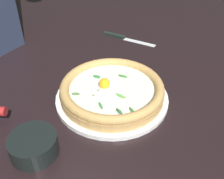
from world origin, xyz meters
name	(u,v)px	position (x,y,z in m)	size (l,w,h in m)	color
ground_plane	(104,98)	(0.00, 0.00, -0.01)	(2.40, 2.40, 0.03)	black
pizza_plate	(112,97)	(0.01, 0.03, 0.01)	(0.29, 0.29, 0.01)	white
pizza	(112,90)	(0.01, 0.03, 0.03)	(0.26, 0.26, 0.05)	tan
side_bowl	(34,145)	(0.23, -0.06, 0.02)	(0.10, 0.10, 0.04)	black
table_knife	(121,37)	(-0.33, -0.07, 0.00)	(0.04, 0.21, 0.01)	silver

